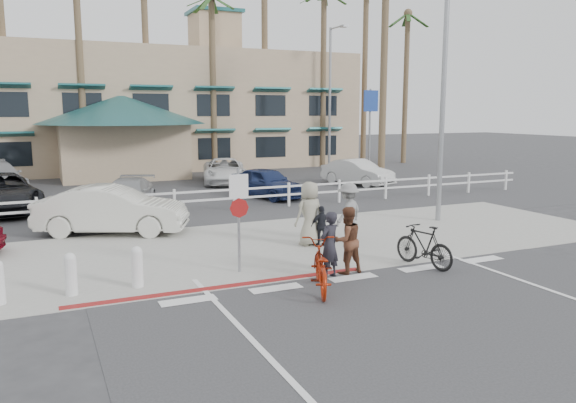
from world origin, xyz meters
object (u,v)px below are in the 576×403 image
sign_post (239,215)px  car_white_sedan (112,210)px  bike_black (424,246)px  bike_red (320,266)px

sign_post → car_white_sedan: bearing=111.3°
bike_black → car_white_sedan: 9.96m
car_white_sedan → bike_black: bearing=-114.4°
car_white_sedan → sign_post: bearing=-135.8°
sign_post → car_white_sedan: sign_post is taller
sign_post → bike_red: 2.57m
bike_red → car_white_sedan: car_white_sedan is taller
bike_red → car_white_sedan: (-3.43, 7.97, 0.22)m
sign_post → bike_red: sign_post is taller
sign_post → bike_black: sign_post is taller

